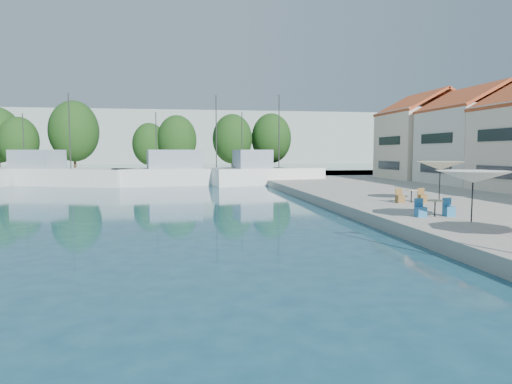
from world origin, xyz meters
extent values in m
cube|color=gray|center=(-8.00, 67.00, 0.30)|extent=(90.00, 16.00, 0.60)
cube|color=#9BAA9C|center=(-30.00, 160.00, 8.00)|extent=(180.00, 40.00, 16.00)
cube|color=#9BAA9C|center=(40.00, 180.00, 6.00)|extent=(140.00, 40.00, 12.00)
cube|color=silver|center=(24.00, 42.00, 4.10)|extent=(8.00, 8.50, 7.00)
pyramid|color=#AA5925|center=(24.00, 42.00, 9.40)|extent=(8.40, 8.80, 1.80)
cube|color=beige|center=(24.00, 51.00, 4.35)|extent=(8.60, 8.50, 7.50)
pyramid|color=#AA5925|center=(24.00, 51.00, 9.90)|extent=(9.00, 8.80, 1.80)
cube|color=silver|center=(-16.23, 55.04, 0.70)|extent=(16.87, 10.28, 2.20)
cube|color=#8192A0|center=(-18.51, 55.99, 2.80)|extent=(5.83, 4.94, 2.00)
cylinder|color=#2D2D2D|center=(-14.71, 54.41, 5.80)|extent=(0.12, 0.12, 8.00)
cylinder|color=#2D2D2D|center=(-20.03, 56.62, 4.80)|extent=(0.10, 0.10, 6.00)
cube|color=silver|center=(-1.05, 54.03, 0.70)|extent=(19.16, 7.21, 2.20)
cube|color=#8192A0|center=(-3.83, 53.67, 2.80)|extent=(6.04, 4.43, 2.00)
cylinder|color=#2D2D2D|center=(0.81, 54.27, 5.80)|extent=(0.12, 0.12, 8.00)
cylinder|color=#2D2D2D|center=(-5.68, 53.43, 4.80)|extent=(0.10, 0.10, 6.00)
cube|color=white|center=(6.38, 52.41, 0.70)|extent=(12.92, 6.19, 2.20)
cube|color=#8192A0|center=(4.56, 51.95, 2.80)|extent=(4.25, 3.34, 2.00)
cylinder|color=#2D2D2D|center=(7.59, 52.71, 5.80)|extent=(0.12, 0.12, 8.00)
cylinder|color=#2D2D2D|center=(3.34, 51.65, 4.80)|extent=(0.10, 0.10, 6.00)
cylinder|color=#3F2B19|center=(-24.94, 69.92, 2.32)|extent=(0.36, 0.36, 3.45)
ellipsoid|color=#1D3D13|center=(-24.94, 69.92, 5.08)|extent=(5.24, 5.24, 6.55)
cylinder|color=#3F2B19|center=(-18.15, 71.83, 2.88)|extent=(0.36, 0.36, 4.56)
ellipsoid|color=#1D3D13|center=(-18.15, 71.83, 6.53)|extent=(6.93, 6.93, 8.66)
cylinder|color=#3F2B19|center=(-7.51, 69.23, 2.17)|extent=(0.36, 0.36, 3.14)
ellipsoid|color=#1D3D13|center=(-7.51, 69.23, 4.68)|extent=(4.77, 4.77, 5.96)
cylinder|color=#3F2B19|center=(-3.69, 68.09, 2.40)|extent=(0.36, 0.36, 3.59)
ellipsoid|color=#1D3D13|center=(-3.69, 68.09, 5.27)|extent=(5.46, 5.46, 6.82)
cylinder|color=#3F2B19|center=(4.09, 68.08, 2.45)|extent=(0.36, 0.36, 3.71)
ellipsoid|color=#1D3D13|center=(4.09, 68.08, 5.42)|extent=(5.64, 5.64, 7.05)
cylinder|color=#3F2B19|center=(9.92, 69.22, 2.51)|extent=(0.36, 0.36, 3.82)
ellipsoid|color=#1D3D13|center=(9.92, 69.22, 5.57)|extent=(5.81, 5.81, 7.27)
cylinder|color=black|center=(9.19, 20.75, 1.68)|extent=(0.06, 0.06, 2.16)
cone|color=silver|center=(9.19, 20.75, 2.51)|extent=(3.12, 3.12, 0.50)
cylinder|color=black|center=(12.32, 28.46, 1.80)|extent=(0.06, 0.06, 2.39)
cone|color=beige|center=(12.32, 28.46, 2.74)|extent=(2.82, 2.82, 0.50)
cylinder|color=black|center=(8.50, 22.44, 0.97)|extent=(0.06, 0.06, 0.74)
cylinder|color=tan|center=(8.50, 22.44, 1.34)|extent=(0.70, 0.70, 0.04)
cube|color=teal|center=(9.20, 22.44, 0.83)|extent=(0.42, 0.42, 0.46)
cube|color=teal|center=(7.80, 22.44, 0.83)|extent=(0.42, 0.42, 0.46)
cylinder|color=black|center=(10.30, 28.04, 0.97)|extent=(0.06, 0.06, 0.74)
cylinder|color=tan|center=(10.30, 28.04, 1.34)|extent=(0.70, 0.70, 0.04)
cube|color=brown|center=(11.00, 28.04, 0.83)|extent=(0.42, 0.42, 0.46)
cube|color=brown|center=(9.60, 28.04, 0.83)|extent=(0.42, 0.42, 0.46)
camera|label=1|loc=(-2.84, 3.29, 3.54)|focal=32.00mm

